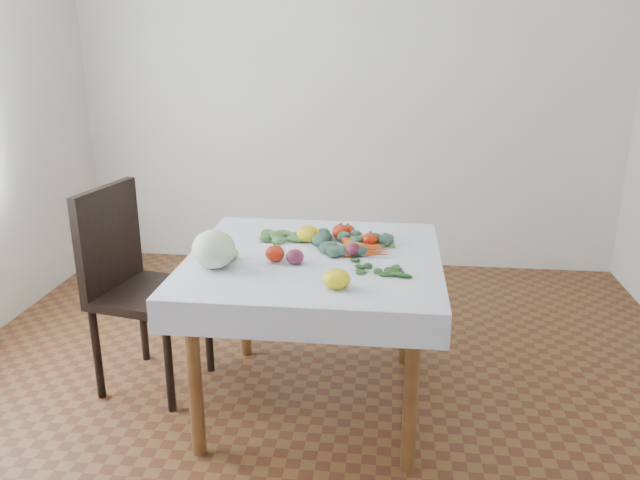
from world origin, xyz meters
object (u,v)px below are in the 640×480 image
(cabbage, at_px, (214,249))
(carrot_bunch, at_px, (368,245))
(heirloom_back, at_px, (308,233))
(table, at_px, (314,277))
(chair, at_px, (132,275))

(cabbage, height_order, carrot_bunch, cabbage)
(cabbage, height_order, heirloom_back, cabbage)
(table, distance_m, chair, 0.92)
(chair, bearing_deg, cabbage, -30.37)
(table, height_order, cabbage, cabbage)
(table, relative_size, chair, 0.98)
(carrot_bunch, bearing_deg, cabbage, -152.66)
(table, bearing_deg, heirloom_back, 105.00)
(chair, distance_m, carrot_bunch, 1.16)
(chair, xyz_separation_m, cabbage, (0.51, -0.30, 0.26))
(heirloom_back, bearing_deg, chair, -173.08)
(cabbage, bearing_deg, chair, 149.63)
(table, distance_m, carrot_bunch, 0.29)
(table, height_order, carrot_bunch, carrot_bunch)
(heirloom_back, bearing_deg, table, -75.00)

